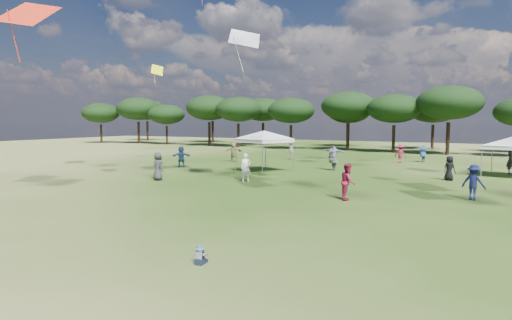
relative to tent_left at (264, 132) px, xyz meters
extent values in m
plane|color=#304D17|center=(7.33, -20.89, -2.90)|extent=(140.00, 140.00, 0.00)
cylinder|color=black|center=(-41.77, 22.12, -1.35)|extent=(0.35, 0.35, 3.09)
ellipsoid|color=black|center=(-41.77, 22.12, 2.05)|extent=(6.01, 6.01, 3.24)
cylinder|color=black|center=(-35.49, 24.20, -1.14)|extent=(0.40, 0.40, 3.51)
ellipsoid|color=black|center=(-35.49, 24.20, 2.72)|extent=(6.82, 6.82, 3.68)
cylinder|color=black|center=(-29.63, 24.21, -1.44)|extent=(0.33, 0.33, 2.92)
ellipsoid|color=black|center=(-29.63, 24.21, 1.78)|extent=(5.67, 5.67, 3.06)
cylinder|color=black|center=(-21.74, 24.40, -1.15)|extent=(0.40, 0.40, 3.49)
ellipsoid|color=black|center=(-21.74, 24.40, 2.69)|extent=(6.79, 6.79, 3.66)
cylinder|color=black|center=(-16.59, 24.12, -1.24)|extent=(0.38, 0.38, 3.32)
ellipsoid|color=black|center=(-16.59, 24.12, 2.41)|extent=(6.44, 6.44, 3.47)
cylinder|color=black|center=(-8.18, 23.41, -1.32)|extent=(0.36, 0.36, 3.14)
ellipsoid|color=black|center=(-8.18, 23.41, 2.13)|extent=(6.11, 6.11, 3.29)
cylinder|color=black|center=(-1.06, 24.92, -1.16)|extent=(0.40, 0.40, 3.46)
ellipsoid|color=black|center=(-1.06, 24.92, 2.65)|extent=(6.73, 6.73, 3.63)
cylinder|color=black|center=(4.75, 23.74, -1.29)|extent=(0.37, 0.37, 3.21)
ellipsoid|color=black|center=(4.75, 23.74, 2.24)|extent=(6.24, 6.24, 3.36)
cylinder|color=black|center=(10.58, 23.29, -1.12)|extent=(0.41, 0.41, 3.56)
ellipsoid|color=black|center=(10.58, 23.29, 2.80)|extent=(6.91, 6.91, 3.73)
cylinder|color=black|center=(-41.61, 32.90, -1.12)|extent=(0.41, 0.41, 3.56)
ellipsoid|color=black|center=(-41.61, 32.90, 2.80)|extent=(6.92, 6.92, 3.73)
cylinder|color=black|center=(-26.77, 32.67, -1.09)|extent=(0.41, 0.41, 3.62)
ellipsoid|color=black|center=(-26.77, 32.67, 2.90)|extent=(7.03, 7.03, 3.79)
cylinder|color=black|center=(-16.07, 30.68, -1.21)|extent=(0.39, 0.39, 3.37)
ellipsoid|color=black|center=(-16.07, 30.68, 2.49)|extent=(6.54, 6.54, 3.53)
cylinder|color=black|center=(-3.19, 32.42, -1.34)|extent=(0.36, 0.36, 3.11)
ellipsoid|color=black|center=(-3.19, 32.42, 2.09)|extent=(6.05, 6.05, 3.26)
cylinder|color=black|center=(8.15, 31.63, -1.30)|extent=(0.37, 0.37, 3.20)
ellipsoid|color=black|center=(8.15, 31.63, 2.22)|extent=(6.21, 6.21, 3.35)
cylinder|color=gray|center=(-1.92, -0.87, -1.72)|extent=(0.06, 0.06, 2.35)
cylinder|color=gray|center=(0.87, -1.92, -1.72)|extent=(0.06, 0.06, 2.35)
cylinder|color=gray|center=(-0.87, 1.92, -1.72)|extent=(0.06, 0.06, 2.35)
cylinder|color=gray|center=(1.92, 0.87, -1.72)|extent=(0.06, 0.06, 2.35)
cube|color=white|center=(0.00, 0.00, -0.60)|extent=(4.05, 4.05, 0.25)
pyramid|color=white|center=(0.00, 0.00, 0.13)|extent=(6.00, 6.00, 0.60)
cylinder|color=gray|center=(14.12, 4.08, -1.87)|extent=(0.06, 0.06, 2.05)
cylinder|color=gray|center=(14.74, 7.16, -1.87)|extent=(0.06, 0.06, 2.05)
cube|color=black|center=(7.89, -18.89, -2.81)|extent=(0.24, 0.24, 0.17)
cube|color=black|center=(7.80, -18.75, -2.85)|extent=(0.10, 0.20, 0.09)
cube|color=black|center=(7.94, -18.73, -2.85)|extent=(0.10, 0.20, 0.09)
cube|color=white|center=(7.89, -18.89, -2.63)|extent=(0.22, 0.17, 0.21)
cylinder|color=white|center=(7.75, -18.85, -2.63)|extent=(0.09, 0.21, 0.13)
cylinder|color=white|center=(8.01, -18.82, -2.63)|extent=(0.09, 0.21, 0.13)
sphere|color=#E0B293|center=(7.89, -18.89, -2.49)|extent=(0.15, 0.15, 0.15)
cone|color=#56A3CA|center=(7.89, -18.89, -2.45)|extent=(0.24, 0.24, 0.02)
cylinder|color=#56A3CA|center=(7.89, -18.89, -2.42)|extent=(0.16, 0.16, 0.06)
imported|color=#A11A38|center=(7.66, 11.59, -2.07)|extent=(1.18, 0.85, 1.65)
imported|color=#2A4E7F|center=(-7.31, -0.45, -2.04)|extent=(1.50, 1.46, 1.71)
imported|color=white|center=(1.39, -5.10, -2.02)|extent=(0.75, 0.74, 1.75)
imported|color=maroon|center=(8.66, -8.05, -2.02)|extent=(0.83, 0.97, 1.75)
imported|color=black|center=(12.38, 1.41, -2.12)|extent=(0.90, 0.80, 1.55)
imported|color=#515257|center=(4.27, 3.04, -1.95)|extent=(2.38, 1.56, 1.89)
imported|color=navy|center=(9.33, 13.27, -2.10)|extent=(1.76, 1.76, 1.59)
imported|color=#B8B6AD|center=(-2.21, 9.70, -2.01)|extent=(0.98, 1.07, 1.77)
imported|color=#2F3035|center=(-3.78, -7.24, -2.01)|extent=(1.00, 0.81, 1.78)
imported|color=olive|center=(-5.85, 5.29, -1.94)|extent=(1.85, 1.03, 1.90)
imported|color=navy|center=(13.91, -5.24, -2.05)|extent=(1.24, 0.95, 1.69)
imported|color=#27272B|center=(15.89, 7.13, -1.94)|extent=(0.47, 0.71, 1.92)
plane|color=red|center=(-4.73, -14.83, 5.85)|extent=(2.96, 3.03, 1.74)
plane|color=yellow|center=(-11.68, 1.87, 5.33)|extent=(1.44, 1.73, 1.19)
plane|color=white|center=(1.79, -5.95, 5.60)|extent=(2.71, 2.91, 1.55)
camera|label=1|loc=(14.39, -27.80, 0.89)|focal=30.00mm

